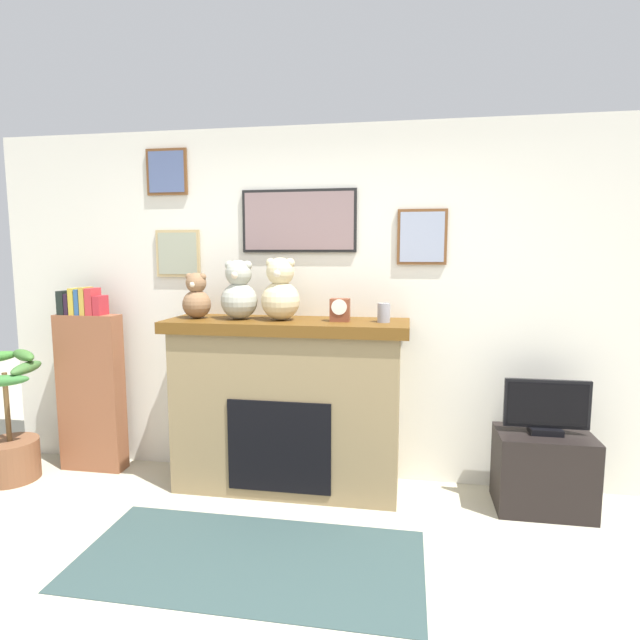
% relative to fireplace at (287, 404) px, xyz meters
% --- Properties ---
extents(back_wall, '(5.20, 0.15, 2.60)m').
position_rel_fireplace_xyz_m(back_wall, '(0.24, 0.32, 0.69)').
color(back_wall, silver).
rests_on(back_wall, ground_plane).
extents(fireplace, '(1.70, 0.57, 1.23)m').
position_rel_fireplace_xyz_m(fireplace, '(0.00, 0.00, 0.00)').
color(fireplace, olive).
rests_on(fireplace, ground_plane).
extents(bookshelf, '(0.50, 0.16, 1.43)m').
position_rel_fireplace_xyz_m(bookshelf, '(-1.58, 0.06, 0.05)').
color(bookshelf, brown).
rests_on(bookshelf, ground_plane).
extents(potted_plant, '(0.57, 0.57, 0.97)m').
position_rel_fireplace_xyz_m(potted_plant, '(-2.07, -0.24, -0.30)').
color(potted_plant, brown).
rests_on(potted_plant, ground_plane).
extents(tv_stand, '(0.60, 0.40, 0.52)m').
position_rel_fireplace_xyz_m(tv_stand, '(1.74, -0.04, -0.36)').
color(tv_stand, black).
rests_on(tv_stand, ground_plane).
extents(television, '(0.53, 0.14, 0.36)m').
position_rel_fireplace_xyz_m(television, '(1.74, -0.04, 0.07)').
color(television, black).
rests_on(television, tv_stand).
extents(area_rug, '(1.91, 0.91, 0.01)m').
position_rel_fireplace_xyz_m(area_rug, '(0.00, -0.93, -0.61)').
color(area_rug, '#2D4141').
rests_on(area_rug, ground_plane).
extents(candle_jar, '(0.09, 0.09, 0.13)m').
position_rel_fireplace_xyz_m(candle_jar, '(0.68, -0.02, 0.67)').
color(candle_jar, gray).
rests_on(candle_jar, fireplace).
extents(mantel_clock, '(0.13, 0.10, 0.16)m').
position_rel_fireplace_xyz_m(mantel_clock, '(0.38, -0.02, 0.69)').
color(mantel_clock, brown).
rests_on(mantel_clock, fireplace).
extents(teddy_bear_grey, '(0.20, 0.20, 0.33)m').
position_rel_fireplace_xyz_m(teddy_bear_grey, '(-0.66, -0.02, 0.75)').
color(teddy_bear_grey, brown).
rests_on(teddy_bear_grey, fireplace).
extents(teddy_bear_brown, '(0.26, 0.26, 0.42)m').
position_rel_fireplace_xyz_m(teddy_bear_brown, '(-0.34, -0.02, 0.79)').
color(teddy_bear_brown, '#9D9F91').
rests_on(teddy_bear_brown, fireplace).
extents(teddy_bear_cream, '(0.27, 0.27, 0.43)m').
position_rel_fireplace_xyz_m(teddy_bear_cream, '(-0.04, -0.02, 0.80)').
color(teddy_bear_cream, '#C9B88B').
rests_on(teddy_bear_cream, fireplace).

